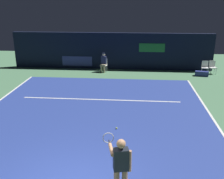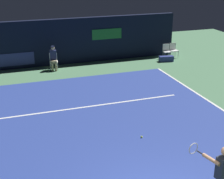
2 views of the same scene
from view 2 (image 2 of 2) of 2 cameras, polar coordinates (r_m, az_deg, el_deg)
name	(u,v)px [view 2 (image 2 of 2)]	position (r m, az deg, el deg)	size (l,w,h in m)	color
ground_plane	(104,129)	(12.36, -1.42, -6.55)	(29.38, 29.38, 0.00)	#4C7A56
court_surface	(104,128)	(12.36, -1.42, -6.52)	(10.16, 11.63, 0.01)	navy
line_sideline_left	(222,109)	(14.52, 17.90, -3.19)	(0.10, 11.63, 0.01)	white
line_service	(89,107)	(14.12, -3.92, -2.86)	(7.93, 0.10, 0.01)	white
back_wall	(58,42)	(19.74, -9.01, 7.81)	(14.32, 0.33, 2.60)	black
tennis_player	(222,174)	(8.65, 17.84, -13.29)	(0.78, 0.93, 1.73)	tan
line_judge_on_chair	(53,58)	(18.87, -9.75, 5.24)	(0.49, 0.56, 1.32)	white
courtside_chair_near	(167,50)	(21.12, 9.10, 6.45)	(0.49, 0.46, 0.88)	white
courtside_chair_far	(174,49)	(21.45, 10.26, 6.61)	(0.46, 0.44, 0.88)	white
tennis_ball	(142,137)	(11.77, 4.98, -7.88)	(0.07, 0.07, 0.07)	#CCE033
equipment_bag	(166,59)	(20.59, 9.03, 5.09)	(0.84, 0.32, 0.32)	navy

